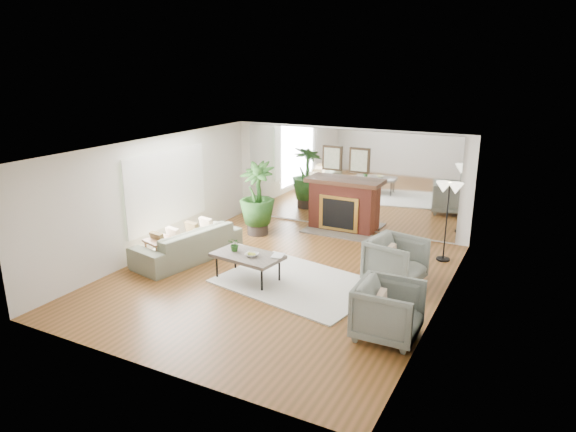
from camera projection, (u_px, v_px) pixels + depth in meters
The scene contains 18 objects.
ground at pixel (278, 277), 9.89m from camera, with size 7.00×7.00×0.00m, color brown.
wall_left at pixel (154, 197), 10.86m from camera, with size 0.02×7.00×2.50m, color silver.
wall_right at pixel (441, 240), 8.22m from camera, with size 0.02×7.00×2.50m, color silver.
wall_back at pixel (346, 179), 12.50m from camera, with size 6.00×0.02×2.50m, color silver.
mirror_panel at pixel (345, 179), 12.49m from camera, with size 5.40×0.04×2.40m, color silver.
window_panel at pixel (167, 188), 11.15m from camera, with size 0.04×2.40×1.50m, color #B2E09E.
fireplace at pixel (342, 205), 12.48m from camera, with size 1.85×0.83×2.05m.
area_rug at pixel (298, 283), 9.60m from camera, with size 2.83×2.02×0.03m, color silver.
coffee_table at pixel (248, 257), 9.64m from camera, with size 1.38×0.91×0.52m.
sofa at pixel (188, 243), 10.73m from camera, with size 2.36×0.92×0.69m, color slate.
armchair_back at pixel (396, 261), 9.52m from camera, with size 0.94×0.96×0.88m, color gray.
armchair_front at pixel (388, 311), 7.62m from camera, with size 0.92×0.95×0.87m, color gray.
side_table at pixel (160, 244), 10.23m from camera, with size 0.66×0.66×0.60m.
potted_ficus at pixel (257, 196), 12.15m from camera, with size 0.87×0.87×1.76m.
floor_lamp at pixel (449, 194), 10.36m from camera, with size 0.54×0.30×1.67m.
tabletop_plant at pixel (235, 244), 9.76m from camera, with size 0.24×0.21×0.27m, color #2E5920.
fruit_bowl at pixel (252, 255), 9.52m from camera, with size 0.24×0.24×0.06m, color brown.
book at pixel (272, 255), 9.56m from camera, with size 0.21×0.29×0.02m, color brown.
Camera 1 is at (4.39, -8.02, 3.96)m, focal length 32.00 mm.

